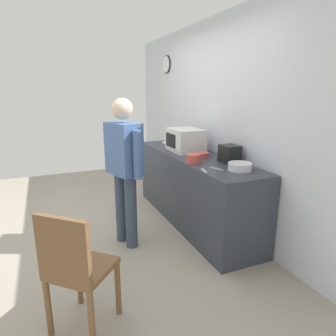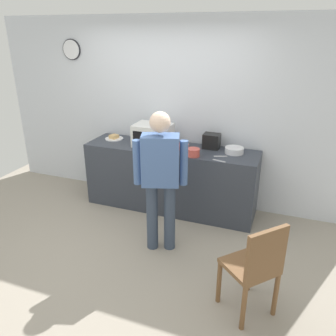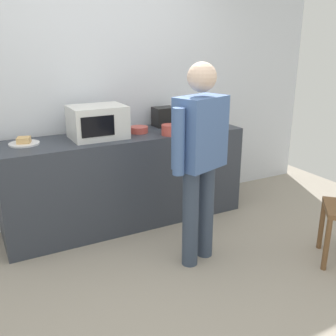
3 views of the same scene
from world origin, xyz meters
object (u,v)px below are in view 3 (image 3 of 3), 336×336
Objects in this scene: spoon_utensil at (204,132)px; sandwich_plate at (24,142)px; toaster at (164,117)px; person_standing at (200,152)px; cereal_bowl at (195,121)px; microwave at (98,122)px; mixing_bowl at (139,130)px; fork_utensil at (193,129)px; salad_bowl at (170,130)px.

sandwich_plate is at bearing 168.17° from spoon_utensil.
toaster is 0.13× the size of person_standing.
toaster is 1.18m from person_standing.
cereal_bowl reaches higher than spoon_utensil.
cereal_bowl reaches higher than sandwich_plate.
microwave is 1.12m from cereal_bowl.
sandwich_plate is 1.44× the size of mixing_bowl.
person_standing is at bearing -125.04° from spoon_utensil.
mixing_bowl reaches higher than fork_utensil.
person_standing is at bearing -100.75° from salad_bowl.
microwave is 1.04m from spoon_utensil.
person_standing reaches higher than microwave.
fork_utensil is 0.10× the size of person_standing.
microwave is 0.80m from toaster.
mixing_bowl is (-0.22, 0.23, -0.02)m from salad_bowl.
person_standing reaches higher than cereal_bowl.
toaster is (0.14, 0.39, 0.05)m from salad_bowl.
person_standing is at bearing -103.85° from toaster.
salad_bowl is 0.55m from cereal_bowl.
spoon_utensil is 0.10× the size of person_standing.
salad_bowl reaches higher than fork_utensil.
cereal_bowl is 1.43× the size of fork_utensil.
cereal_bowl is at bearing 54.16° from fork_utensil.
cereal_bowl is 0.37m from spoon_utensil.
toaster reaches higher than spoon_utensil.
spoon_utensil is at bearing -83.20° from fork_utensil.
fork_utensil is at bearing -56.32° from toaster.
microwave is 1.91× the size of sandwich_plate.
cereal_bowl is 0.69m from mixing_bowl.
person_standing is (-0.47, -0.86, 0.04)m from fork_utensil.
sandwich_plate is 1.76m from cereal_bowl.
person_standing reaches higher than sandwich_plate.
salad_bowl is 0.97× the size of spoon_utensil.
sandwich_plate is at bearing -179.73° from cereal_bowl.
spoon_utensil is (0.35, -0.06, -0.05)m from salad_bowl.
spoon_utensil is (0.57, -0.29, -0.03)m from mixing_bowl.
mixing_bowl is (1.07, -0.06, 0.01)m from sandwich_plate.
microwave is 2.94× the size of fork_utensil.
spoon_utensil is (-0.12, -0.35, -0.03)m from cereal_bowl.
microwave is 2.27× the size of toaster.
toaster is at bearing 123.68° from fork_utensil.
salad_bowl is 0.10× the size of person_standing.
sandwich_plate is 1.08× the size of cereal_bowl.
sandwich_plate is at bearing 173.60° from fork_utensil.
microwave is 0.31× the size of person_standing.
cereal_bowl is 0.15× the size of person_standing.
sandwich_plate is at bearing 177.05° from mixing_bowl.
toaster is at bearing 115.07° from spoon_utensil.
microwave is 2.75× the size of mixing_bowl.
salad_bowl is at bearing -45.88° from mixing_bowl.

